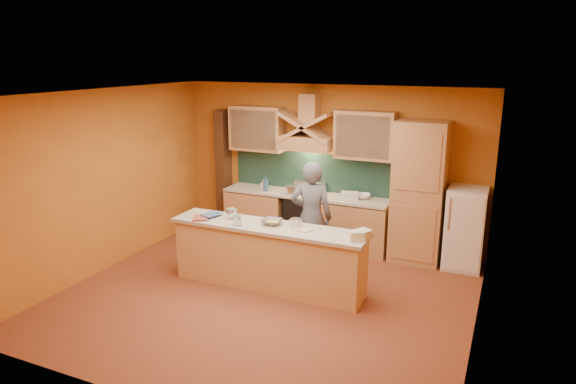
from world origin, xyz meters
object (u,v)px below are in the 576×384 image
at_px(fridge, 465,228).
at_px(mixing_bowl, 272,222).
at_px(kitchen_scale, 295,223).
at_px(person, 311,217).
at_px(stove, 305,219).

relative_size(fridge, mixing_bowl, 4.46).
height_order(kitchen_scale, mixing_bowl, kitchen_scale).
distance_m(person, mixing_bowl, 0.80).
bearing_deg(person, kitchen_scale, 78.98).
xyz_separation_m(stove, mixing_bowl, (0.23, -1.84, 0.53)).
xyz_separation_m(person, kitchen_scale, (0.04, -0.70, 0.12)).
relative_size(person, kitchen_scale, 13.45).
distance_m(fridge, person, 2.43).
relative_size(fridge, person, 0.74).
relative_size(kitchen_scale, mixing_bowl, 0.45).
bearing_deg(stove, mixing_bowl, -82.73).
relative_size(stove, fridge, 0.69).
height_order(fridge, mixing_bowl, fridge).
height_order(person, kitchen_scale, person).
distance_m(fridge, mixing_bowl, 3.09).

